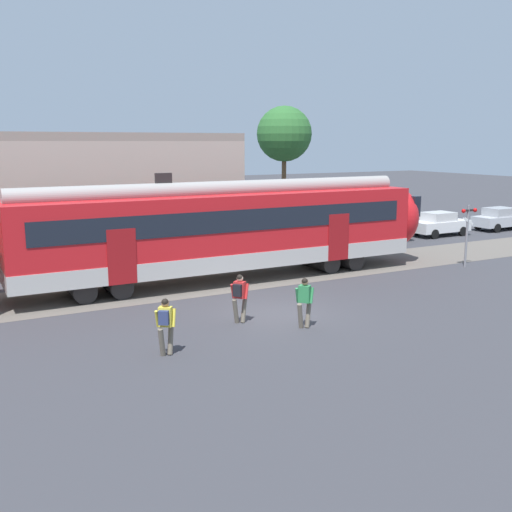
% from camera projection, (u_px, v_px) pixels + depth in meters
% --- Properties ---
extents(ground_plane, '(160.00, 160.00, 0.00)m').
position_uv_depth(ground_plane, '(274.00, 314.00, 21.09)').
color(ground_plane, '#38383D').
extents(pedestrian_yellow, '(0.67, 0.54, 1.67)m').
position_uv_depth(pedestrian_yellow, '(165.00, 322.00, 16.79)').
color(pedestrian_yellow, '#6B6051').
rests_on(pedestrian_yellow, ground).
extents(pedestrian_red, '(0.70, 0.51, 1.67)m').
position_uv_depth(pedestrian_red, '(239.00, 294.00, 19.84)').
color(pedestrian_red, '#6B6051').
rests_on(pedestrian_red, ground).
extents(pedestrian_green, '(0.70, 0.46, 1.67)m').
position_uv_depth(pedestrian_green, '(304.00, 299.00, 19.33)').
color(pedestrian_green, '#6B6051').
rests_on(pedestrian_green, ground).
extents(parked_car_black, '(4.07, 1.89, 1.54)m').
position_uv_depth(parked_car_black, '(379.00, 229.00, 36.31)').
color(parked_car_black, black).
rests_on(parked_car_black, ground).
extents(parked_car_white, '(4.03, 1.81, 1.54)m').
position_uv_depth(parked_car_white, '(440.00, 224.00, 38.49)').
color(parked_car_white, silver).
rests_on(parked_car_white, ground).
extents(parked_car_silver, '(4.02, 1.79, 1.54)m').
position_uv_depth(parked_car_silver, '(500.00, 219.00, 41.09)').
color(parked_car_silver, '#B7BABF').
rests_on(parked_car_silver, ground).
extents(crossing_signal, '(0.96, 0.22, 3.00)m').
position_uv_depth(crossing_signal, '(468.00, 226.00, 28.64)').
color(crossing_signal, gray).
rests_on(crossing_signal, ground).
extents(background_building, '(18.67, 5.00, 9.20)m').
position_uv_depth(background_building, '(50.00, 200.00, 28.96)').
color(background_building, '#B2A899').
rests_on(background_building, ground).
extents(street_tree_right, '(3.83, 3.83, 8.43)m').
position_uv_depth(street_tree_right, '(284.00, 134.00, 41.52)').
color(street_tree_right, brown).
rests_on(street_tree_right, ground).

